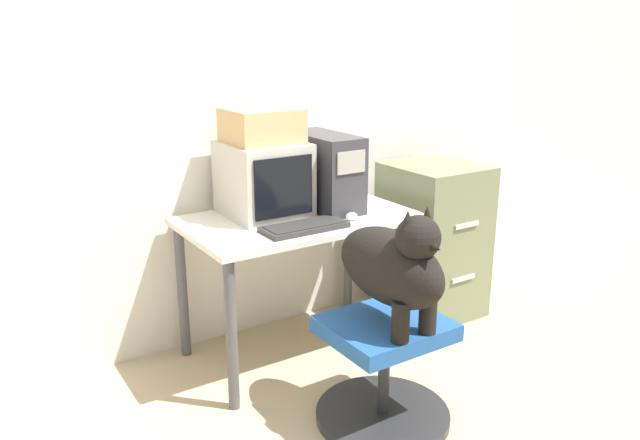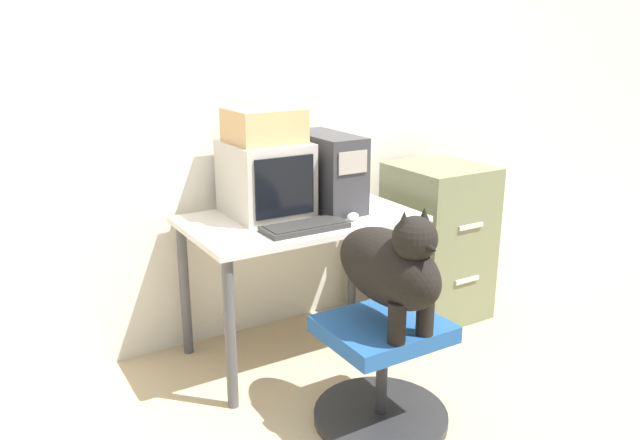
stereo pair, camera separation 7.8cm
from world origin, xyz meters
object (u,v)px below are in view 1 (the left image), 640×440
object	(u,v)px
keyboard	(304,227)
filing_cabinet	(433,240)
crt_monitor	(264,179)
dog	(394,265)
cardboard_box	(262,125)
office_chair	(384,371)
pc_tower	(324,171)

from	to	relation	value
keyboard	filing_cabinet	bearing A→B (deg)	11.83
crt_monitor	filing_cabinet	distance (m)	1.15
keyboard	dog	bearing A→B (deg)	-82.32
keyboard	cardboard_box	xyz separation A→B (m)	(-0.04, 0.32, 0.43)
office_chair	filing_cabinet	size ratio (longest dim) A/B	0.65
pc_tower	dog	bearing A→B (deg)	-104.26
dog	filing_cabinet	xyz separation A→B (m)	(0.93, 0.77, -0.28)
crt_monitor	office_chair	size ratio (longest dim) A/B	0.71
dog	filing_cabinet	world-z (taller)	dog
keyboard	office_chair	world-z (taller)	keyboard
keyboard	dog	world-z (taller)	dog
crt_monitor	filing_cabinet	size ratio (longest dim) A/B	0.46
pc_tower	office_chair	size ratio (longest dim) A/B	0.82
pc_tower	dog	distance (m)	0.88
filing_cabinet	cardboard_box	xyz separation A→B (m)	(-1.05, 0.11, 0.73)
crt_monitor	cardboard_box	bearing A→B (deg)	90.00
office_chair	cardboard_box	size ratio (longest dim) A/B	1.74
dog	filing_cabinet	distance (m)	1.24
pc_tower	office_chair	world-z (taller)	pc_tower
pc_tower	cardboard_box	bearing A→B (deg)	171.04
crt_monitor	office_chair	world-z (taller)	crt_monitor
crt_monitor	pc_tower	distance (m)	0.33
keyboard	cardboard_box	size ratio (longest dim) A/B	1.20
crt_monitor	pc_tower	bearing A→B (deg)	-8.29
office_chair	keyboard	bearing A→B (deg)	98.27
pc_tower	cardboard_box	world-z (taller)	cardboard_box
dog	cardboard_box	distance (m)	1.00
filing_cabinet	cardboard_box	size ratio (longest dim) A/B	2.69
crt_monitor	cardboard_box	world-z (taller)	cardboard_box
office_chair	dog	world-z (taller)	dog
cardboard_box	filing_cabinet	bearing A→B (deg)	-6.17
pc_tower	office_chair	xyz separation A→B (m)	(-0.21, -0.79, -0.70)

